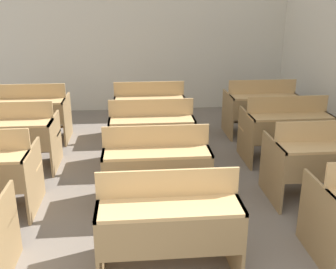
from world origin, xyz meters
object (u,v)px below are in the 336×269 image
Objects in this scene: bench_second_center at (156,166)px; bench_third_left at (12,136)px; bench_third_right at (285,128)px; bench_front_center at (168,222)px; bench_back_center at (149,110)px; bench_second_right at (321,160)px; bench_back_left at (31,113)px; bench_third_center at (151,132)px; wastepaper_bin at (287,112)px; bench_back_right at (261,107)px.

bench_third_left is at bearing 147.73° from bench_second_center.
bench_third_left is 1.00× the size of bench_third_right.
bench_front_center is 3.43m from bench_back_center.
bench_back_center is (0.00, 3.43, 0.00)m from bench_front_center.
bench_second_right is at bearing 31.66° from bench_front_center.
bench_second_center is 2.94m from bench_back_left.
bench_second_right is at bearing -90.96° from bench_third_right.
bench_third_right is (1.88, 1.14, 0.00)m from bench_second_center.
wastepaper_bin is (2.61, 1.79, -0.28)m from bench_third_center.
wastepaper_bin is at bearing 67.54° from bench_third_right.
bench_third_left is 1.00× the size of bench_third_center.
bench_back_right is at bearing -138.10° from wastepaper_bin.
bench_second_center is 1.00× the size of bench_back_center.
bench_third_right is 2.85× the size of wastepaper_bin.
bench_front_center is 1.00× the size of bench_second_center.
wastepaper_bin is at bearing 75.49° from bench_second_right.
bench_back_left is (-1.85, 2.28, 0.00)m from bench_second_center.
bench_front_center and bench_third_left have the same top height.
bench_back_right is (0.01, 1.14, 0.00)m from bench_third_right.
bench_second_center and bench_third_center have the same top height.
wastepaper_bin is (4.46, 1.77, -0.28)m from bench_third_left.
bench_back_right is (3.74, 0.00, 0.00)m from bench_back_left.
bench_front_center is 3.89m from bench_back_left.
bench_third_center reaches higher than wastepaper_bin.
bench_back_center is (0.02, 1.16, 0.00)m from bench_third_center.
bench_third_center is at bearing -31.51° from bench_back_left.
bench_third_right and bench_back_center have the same top height.
bench_third_right is 3.90m from bench_back_left.
bench_third_center is at bearing 148.40° from bench_second_right.
bench_third_center is (-1.85, 1.14, 0.00)m from bench_second_right.
bench_third_center is 1.16m from bench_back_center.
bench_back_right is (1.86, -0.02, 0.00)m from bench_back_center.
bench_back_right is 1.01m from wastepaper_bin.
bench_back_center is at bearing 0.55° from bench_back_left.
bench_third_right is at bearing 50.81° from bench_front_center.
bench_back_left is (-3.71, 2.28, 0.00)m from bench_second_right.
bench_back_center is at bearing -166.25° from wastepaper_bin.
bench_third_center is 3.18m from wastepaper_bin.
bench_back_left is at bearing 118.84° from bench_front_center.
bench_second_right is 1.00× the size of bench_back_center.
bench_second_right is 3.04m from wastepaper_bin.
bench_second_center and bench_back_center have the same top height.
bench_third_right is at bearing -112.46° from wastepaper_bin.
bench_back_center is (1.87, 1.14, 0.00)m from bench_third_left.
bench_front_center is 1.00× the size of bench_third_left.
bench_third_left is 2.85× the size of wastepaper_bin.
bench_third_left is 1.00× the size of bench_back_left.
bench_third_left and bench_third_right have the same top height.
bench_second_center and bench_third_left have the same top height.
bench_second_center is at bearing -90.77° from bench_back_center.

